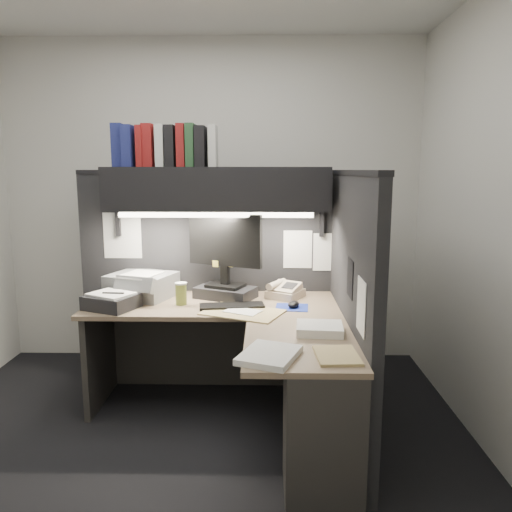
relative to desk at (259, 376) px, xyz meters
name	(u,v)px	position (x,y,z in m)	size (l,w,h in m)	color
floor	(188,445)	(-0.43, 0.00, -0.44)	(3.50, 3.50, 0.00)	black
wall_back	(211,203)	(-0.43, 1.50, 0.91)	(3.50, 0.04, 2.70)	silver
wall_front	(87,280)	(-0.43, -1.50, 0.91)	(3.50, 0.04, 2.70)	silver
wall_right	(500,222)	(1.32, 0.00, 0.91)	(0.04, 3.00, 2.70)	silver
partition_back	(208,281)	(-0.40, 0.93, 0.36)	(1.90, 0.06, 1.60)	black
partition_right	(351,309)	(0.55, 0.18, 0.36)	(0.06, 1.50, 1.60)	black
desk	(259,376)	(0.00, 0.00, 0.00)	(1.70, 1.53, 0.73)	#826A53
overhead_shelf	(217,189)	(-0.30, 0.75, 1.06)	(1.55, 0.34, 0.30)	black
task_light_tube	(216,215)	(-0.30, 0.61, 0.89)	(0.04, 0.04, 1.32)	white
monitor	(225,265)	(-0.25, 0.70, 0.53)	(0.53, 0.39, 0.60)	black
keyboard	(232,306)	(-0.19, 0.45, 0.30)	(0.43, 0.14, 0.02)	black
mousepad	(292,307)	(0.21, 0.45, 0.29)	(0.21, 0.19, 0.00)	navy
mouse	(293,304)	(0.22, 0.45, 0.31)	(0.07, 0.11, 0.04)	black
telephone	(285,291)	(0.18, 0.72, 0.33)	(0.22, 0.23, 0.09)	#C1AE94
coffee_cup	(181,294)	(-0.53, 0.52, 0.36)	(0.08, 0.08, 0.14)	#B2B347
printer	(142,285)	(-0.85, 0.72, 0.37)	(0.42, 0.36, 0.17)	gray
notebook_stack	(112,302)	(-0.98, 0.41, 0.33)	(0.31, 0.26, 0.09)	black
open_folder	(243,312)	(-0.11, 0.32, 0.29)	(0.49, 0.32, 0.01)	tan
paper_stack_a	(319,329)	(0.34, -0.07, 0.31)	(0.26, 0.22, 0.05)	white
paper_stack_b	(269,355)	(0.06, -0.45, 0.30)	(0.25, 0.31, 0.03)	white
manila_stack	(337,356)	(0.39, -0.43, 0.29)	(0.20, 0.26, 0.01)	tan
binder_row	(165,146)	(-0.66, 0.76, 1.35)	(0.71, 0.26, 0.29)	navy
pinned_papers	(260,256)	(0.00, 0.56, 0.61)	(1.76, 1.31, 0.51)	white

